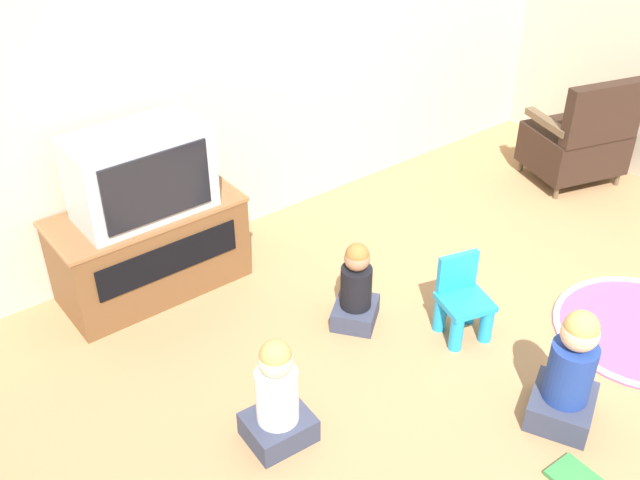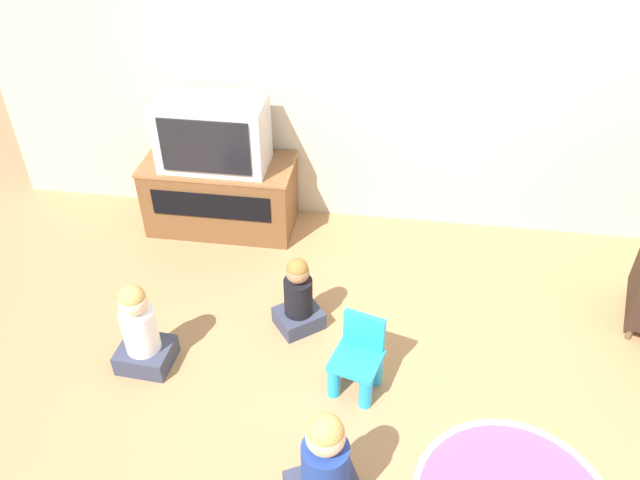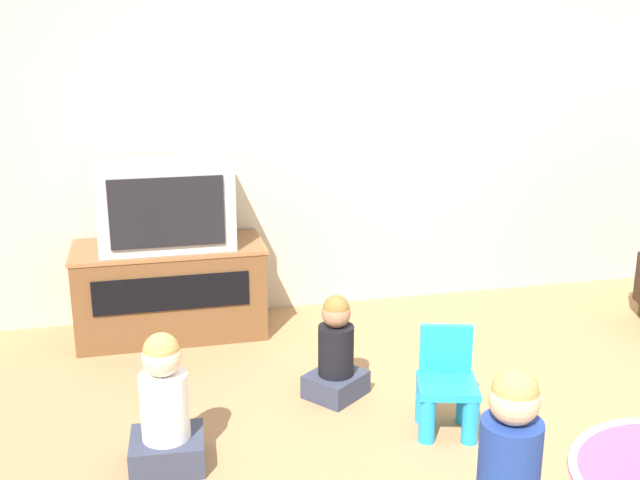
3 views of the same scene
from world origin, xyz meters
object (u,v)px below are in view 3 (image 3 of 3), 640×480
at_px(tv_cabinet, 171,288).
at_px(child_watching_center, 509,466).
at_px(television, 166,205).
at_px(child_watching_right, 165,410).
at_px(child_watching_left, 336,353).
at_px(yellow_kid_chair, 447,390).

relative_size(tv_cabinet, child_watching_center, 1.67).
relative_size(television, child_watching_right, 1.27).
bearing_deg(child_watching_center, child_watching_right, 120.81).
xyz_separation_m(television, child_watching_left, (0.77, -0.98, -0.58)).
bearing_deg(child_watching_right, television, 89.99).
xyz_separation_m(tv_cabinet, child_watching_right, (-0.09, -1.46, -0.03)).
height_order(television, child_watching_right, television).
bearing_deg(tv_cabinet, child_watching_right, -93.37).
xyz_separation_m(yellow_kid_chair, child_watching_left, (-0.41, 0.44, 0.03)).
distance_m(television, child_watching_right, 1.53).
relative_size(tv_cabinet, television, 1.46).
bearing_deg(yellow_kid_chair, child_watching_center, -80.42).
bearing_deg(television, tv_cabinet, 90.00).
distance_m(tv_cabinet, yellow_kid_chair, 1.88).
xyz_separation_m(child_watching_left, child_watching_right, (-0.86, -0.45, 0.03)).
xyz_separation_m(yellow_kid_chair, child_watching_center, (-0.08, -0.76, 0.09)).
distance_m(television, child_watching_center, 2.50).
distance_m(television, yellow_kid_chair, 1.95).
height_order(tv_cabinet, child_watching_right, child_watching_right).
height_order(child_watching_center, child_watching_right, child_watching_center).
height_order(child_watching_left, child_watching_center, child_watching_center).
distance_m(child_watching_center, child_watching_right, 1.41).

